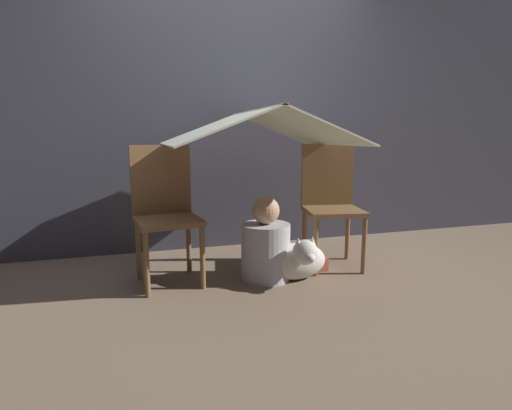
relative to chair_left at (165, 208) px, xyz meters
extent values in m
plane|color=#7A6651|center=(0.64, -0.15, -0.52)|extent=(8.80, 8.80, 0.00)
cube|color=#3D3D47|center=(0.64, 0.79, 0.73)|extent=(7.00, 0.05, 2.50)
cylinder|color=brown|center=(-0.15, -0.29, -0.31)|extent=(0.04, 0.04, 0.43)
cylinder|color=brown|center=(0.22, -0.24, -0.31)|extent=(0.04, 0.04, 0.43)
cylinder|color=brown|center=(-0.19, 0.08, -0.31)|extent=(0.04, 0.04, 0.43)
cylinder|color=brown|center=(0.17, 0.12, -0.31)|extent=(0.04, 0.04, 0.43)
cube|color=brown|center=(0.01, -0.08, -0.08)|extent=(0.47, 0.47, 0.04)
cube|color=brown|center=(-0.01, 0.11, 0.19)|extent=(0.42, 0.08, 0.49)
cylinder|color=brown|center=(1.05, -0.23, -0.31)|extent=(0.04, 0.04, 0.43)
cylinder|color=brown|center=(1.41, -0.30, -0.31)|extent=(0.04, 0.04, 0.43)
cylinder|color=brown|center=(1.12, 0.13, -0.31)|extent=(0.04, 0.04, 0.43)
cylinder|color=brown|center=(1.48, 0.06, -0.31)|extent=(0.04, 0.04, 0.43)
cube|color=brown|center=(1.27, -0.08, -0.08)|extent=(0.49, 0.49, 0.04)
cube|color=brown|center=(1.30, 0.11, 0.19)|extent=(0.42, 0.11, 0.49)
cube|color=silver|center=(0.32, -0.08, 0.56)|extent=(0.63, 1.14, 0.25)
cube|color=silver|center=(0.95, -0.08, 0.56)|extent=(0.63, 1.14, 0.25)
cube|color=silver|center=(0.64, -0.08, 0.67)|extent=(0.04, 1.14, 0.01)
cylinder|color=#B2B2B7|center=(0.68, -0.19, -0.32)|extent=(0.35, 0.35, 0.41)
sphere|color=tan|center=(0.68, -0.19, -0.02)|extent=(0.20, 0.20, 0.20)
ellipsoid|color=silver|center=(0.88, -0.25, -0.39)|extent=(0.46, 0.25, 0.27)
sphere|color=silver|center=(0.88, -0.42, -0.28)|extent=(0.17, 0.17, 0.17)
ellipsoid|color=silver|center=(0.88, -0.50, -0.29)|extent=(0.07, 0.09, 0.06)
cone|color=silver|center=(0.83, -0.42, -0.21)|extent=(0.06, 0.06, 0.08)
cone|color=silver|center=(0.93, -0.42, -0.21)|extent=(0.06, 0.06, 0.08)
cube|color=#CC664C|center=(0.96, 0.01, -0.47)|extent=(0.46, 0.37, 0.10)
camera|label=1|loc=(-0.19, -2.81, 0.50)|focal=28.00mm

